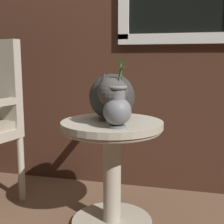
{
  "coord_description": "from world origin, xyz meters",
  "views": [
    {
      "loc": [
        0.49,
        -1.53,
        0.92
      ],
      "look_at": [
        0.09,
        0.05,
        0.65
      ],
      "focal_mm": 49.83,
      "sensor_mm": 36.0,
      "label": 1
    }
  ],
  "objects": [
    {
      "name": "pewter_vase_with_ivy",
      "position": [
        0.16,
        -0.1,
        0.7
      ],
      "size": [
        0.14,
        0.14,
        0.32
      ],
      "color": "slate",
      "rests_on": "wicker_side_table"
    },
    {
      "name": "wicker_side_table",
      "position": [
        0.09,
        0.05,
        0.4
      ],
      "size": [
        0.55,
        0.55,
        0.6
      ],
      "color": "#B2A893",
      "rests_on": "ground_plane"
    },
    {
      "name": "cat",
      "position": [
        0.08,
        0.09,
        0.73
      ],
      "size": [
        0.32,
        0.59,
        0.26
      ],
      "color": "#33302D",
      "rests_on": "wicker_side_table"
    },
    {
      "name": "back_wall",
      "position": [
        0.01,
        0.66,
        1.31
      ],
      "size": [
        4.0,
        0.07,
        2.6
      ],
      "color": "#47281C",
      "rests_on": "ground_plane"
    }
  ]
}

